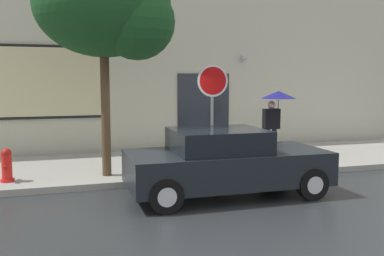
% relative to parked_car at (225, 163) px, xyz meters
% --- Properties ---
extents(ground_plane, '(60.00, 60.00, 0.00)m').
position_rel_parked_car_xyz_m(ground_plane, '(-1.09, 0.14, -0.69)').
color(ground_plane, '#282B2D').
extents(sidewalk, '(20.00, 4.00, 0.15)m').
position_rel_parked_car_xyz_m(sidewalk, '(-1.09, 3.14, -0.61)').
color(sidewalk, gray).
rests_on(sidewalk, ground).
extents(building_facade, '(20.00, 0.67, 7.00)m').
position_rel_parked_car_xyz_m(building_facade, '(-1.11, 5.64, 2.80)').
color(building_facade, beige).
rests_on(building_facade, ground).
extents(parked_car, '(4.09, 1.90, 1.39)m').
position_rel_parked_car_xyz_m(parked_car, '(0.00, 0.00, 0.00)').
color(parked_car, black).
rests_on(parked_car, ground).
extents(fire_hydrant, '(0.30, 0.44, 0.74)m').
position_rel_parked_car_xyz_m(fire_hydrant, '(-4.39, 1.92, -0.17)').
color(fire_hydrant, red).
rests_on(fire_hydrant, sidewalk).
extents(pedestrian_with_umbrella, '(1.02, 1.02, 1.92)m').
position_rel_parked_car_xyz_m(pedestrian_with_umbrella, '(2.75, 3.00, 1.00)').
color(pedestrian_with_umbrella, black).
rests_on(pedestrian_with_umbrella, sidewalk).
extents(street_tree, '(3.09, 2.63, 5.06)m').
position_rel_parked_car_xyz_m(street_tree, '(-2.08, 1.83, 3.28)').
color(street_tree, '#4C3823').
rests_on(street_tree, sidewalk).
extents(stop_sign, '(0.76, 0.10, 2.59)m').
position_rel_parked_car_xyz_m(stop_sign, '(0.25, 1.49, 1.30)').
color(stop_sign, gray).
rests_on(stop_sign, sidewalk).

